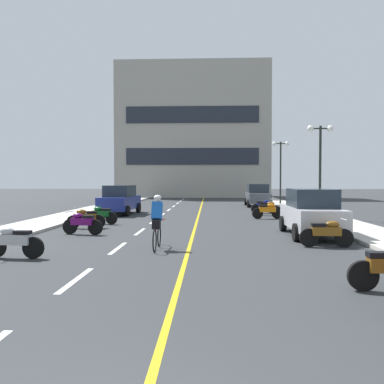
{
  "coord_description": "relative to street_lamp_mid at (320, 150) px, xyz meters",
  "views": [
    {
      "loc": [
        0.88,
        -2.43,
        2.17
      ],
      "look_at": [
        -0.1,
        20.47,
        1.46
      ],
      "focal_mm": 37.22,
      "sensor_mm": 36.0,
      "label": 1
    }
  ],
  "objects": [
    {
      "name": "street_lamp_mid",
      "position": [
        0.0,
        0.0,
        0.0
      ],
      "size": [
        1.46,
        0.36,
        5.1
      ],
      "color": "black",
      "rests_on": "curb_right"
    },
    {
      "name": "lane_dash_6",
      "position": [
        -9.11,
        5.82,
        -3.85
      ],
      "size": [
        0.14,
        2.2,
        0.01
      ],
      "primitive_type": "cube",
      "color": "silver",
      "rests_on": "ground"
    },
    {
      "name": "office_building",
      "position": [
        -8.24,
        28.26,
        4.41
      ],
      "size": [
        18.82,
        6.99,
        16.52
      ],
      "color": "#9E998E",
      "rests_on": "ground"
    },
    {
      "name": "ground_plane",
      "position": [
        -7.11,
        0.82,
        -3.85
      ],
      "size": [
        140.0,
        140.0,
        0.0
      ],
      "primitive_type": "plane",
      "color": "#2D3033"
    },
    {
      "name": "lane_dash_2",
      "position": [
        -9.11,
        -10.18,
        -3.85
      ],
      "size": [
        0.14,
        2.2,
        0.01
      ],
      "primitive_type": "cube",
      "color": "silver",
      "rests_on": "ground"
    },
    {
      "name": "curb_right",
      "position": [
        0.09,
        3.82,
        -3.79
      ],
      "size": [
        2.4,
        72.0,
        0.12
      ],
      "primitive_type": "cube",
      "color": "#B7B2A8",
      "rests_on": "ground"
    },
    {
      "name": "cyclist_rider",
      "position": [
        -7.86,
        -10.25,
        -2.96
      ],
      "size": [
        0.42,
        1.77,
        1.71
      ],
      "color": "black",
      "rests_on": "ground"
    },
    {
      "name": "street_lamp_far",
      "position": [
        -0.07,
        11.95,
        0.15
      ],
      "size": [
        1.46,
        0.36,
        5.34
      ],
      "color": "black",
      "rests_on": "curb_right"
    },
    {
      "name": "centre_line_yellow",
      "position": [
        -6.86,
        3.82,
        -3.85
      ],
      "size": [
        0.12,
        66.0,
        0.01
      ],
      "primitive_type": "cube",
      "color": "gold",
      "rests_on": "ground"
    },
    {
      "name": "curb_left",
      "position": [
        -14.31,
        3.82,
        -3.79
      ],
      "size": [
        2.4,
        72.0,
        0.12
      ],
      "primitive_type": "cube",
      "color": "#B7B2A8",
      "rests_on": "ground"
    },
    {
      "name": "motorcycle_8",
      "position": [
        -2.98,
        -0.47,
        -3.38
      ],
      "size": [
        1.7,
        0.6,
        0.92
      ],
      "color": "black",
      "rests_on": "ground"
    },
    {
      "name": "lane_dash_4",
      "position": [
        -9.11,
        -2.18,
        -3.85
      ],
      "size": [
        0.14,
        2.2,
        0.01
      ],
      "primitive_type": "cube",
      "color": "silver",
      "rests_on": "ground"
    },
    {
      "name": "motorcycle_6",
      "position": [
        -11.71,
        -5.19,
        -3.38
      ],
      "size": [
        1.7,
        0.6,
        0.92
      ],
      "color": "black",
      "rests_on": "ground"
    },
    {
      "name": "motorcycle_3",
      "position": [
        -11.62,
        -11.9,
        -3.38
      ],
      "size": [
        1.7,
        0.6,
        0.92
      ],
      "color": "black",
      "rests_on": "ground"
    },
    {
      "name": "motorcycle_7",
      "position": [
        -11.5,
        -3.41,
        -3.38
      ],
      "size": [
        1.66,
        0.72,
        0.92
      ],
      "color": "black",
      "rests_on": "ground"
    },
    {
      "name": "lane_dash_8",
      "position": [
        -9.11,
        13.82,
        -3.85
      ],
      "size": [
        0.14,
        2.2,
        0.01
      ],
      "primitive_type": "cube",
      "color": "silver",
      "rests_on": "ground"
    },
    {
      "name": "lane_dash_9",
      "position": [
        -9.11,
        17.82,
        -3.85
      ],
      "size": [
        0.14,
        2.2,
        0.01
      ],
      "primitive_type": "cube",
      "color": "silver",
      "rests_on": "ground"
    },
    {
      "name": "motorcycle_9",
      "position": [
        -2.68,
        1.55,
        -3.38
      ],
      "size": [
        1.66,
        0.74,
        0.92
      ],
      "color": "black",
      "rests_on": "ground"
    },
    {
      "name": "lane_dash_7",
      "position": [
        -9.11,
        9.82,
        -3.85
      ],
      "size": [
        0.14,
        2.2,
        0.01
      ],
      "primitive_type": "cube",
      "color": "silver",
      "rests_on": "ground"
    },
    {
      "name": "lane_dash_3",
      "position": [
        -9.11,
        -6.18,
        -3.85
      ],
      "size": [
        0.14,
        2.2,
        0.01
      ],
      "primitive_type": "cube",
      "color": "silver",
      "rests_on": "ground"
    },
    {
      "name": "lane_dash_10",
      "position": [
        -9.11,
        21.82,
        -3.85
      ],
      "size": [
        0.14,
        2.2,
        0.01
      ],
      "primitive_type": "cube",
      "color": "silver",
      "rests_on": "ground"
    },
    {
      "name": "motorcycle_10",
      "position": [
        -2.68,
        3.31,
        -3.38
      ],
      "size": [
        1.67,
        0.69,
        0.92
      ],
      "color": "black",
      "rests_on": "ground"
    },
    {
      "name": "parked_car_mid",
      "position": [
        -11.83,
        2.12,
        -2.94
      ],
      "size": [
        2.13,
        4.3,
        1.82
      ],
      "color": "black",
      "rests_on": "ground"
    },
    {
      "name": "lane_dash_5",
      "position": [
        -9.11,
        1.82,
        -3.85
      ],
      "size": [
        0.14,
        2.2,
        0.01
      ],
      "primitive_type": "cube",
      "color": "silver",
      "rests_on": "ground"
    },
    {
      "name": "parked_car_far",
      "position": [
        -2.27,
        9.86,
        -2.94
      ],
      "size": [
        1.97,
        4.22,
        1.82
      ],
      "color": "black",
      "rests_on": "ground"
    },
    {
      "name": "motorcycle_4",
      "position": [
        -2.45,
        -9.73,
        -3.38
      ],
      "size": [
        1.7,
        0.6,
        0.92
      ],
      "color": "black",
      "rests_on": "ground"
    },
    {
      "name": "lane_dash_1",
      "position": [
        -9.11,
        -14.18,
        -3.85
      ],
      "size": [
        0.14,
        2.2,
        0.01
      ],
      "primitive_type": "cube",
      "color": "silver",
      "rests_on": "ground"
    },
    {
      "name": "motorcycle_5",
      "position": [
        -11.24,
        -7.14,
        -3.38
      ],
      "size": [
        1.69,
        0.62,
        0.92
      ],
      "color": "black",
      "rests_on": "ground"
    },
    {
      "name": "parked_car_near",
      "position": [
        -2.29,
        -7.17,
        -2.94
      ],
      "size": [
        1.97,
        4.23,
        1.82
      ],
      "color": "black",
      "rests_on": "ground"
    },
    {
      "name": "lane_dash_11",
      "position": [
        -9.11,
        25.82,
        -3.85
      ],
      "size": [
        0.14,
        2.2,
        0.01
      ],
      "primitive_type": "cube",
      "color": "silver",
      "rests_on": "ground"
    }
  ]
}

